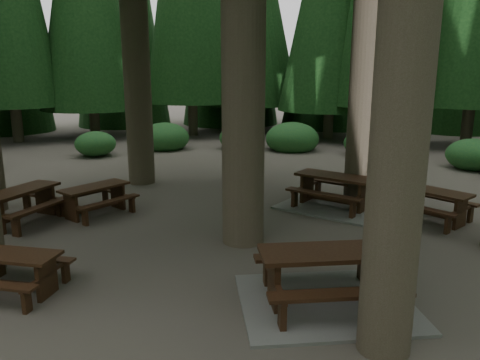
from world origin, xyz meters
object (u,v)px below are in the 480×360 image
at_px(picnic_table_c, 334,196).
at_px(picnic_table_d, 431,200).
at_px(picnic_table_a, 326,286).
at_px(picnic_table_e, 11,267).
at_px(picnic_table_f, 20,201).
at_px(picnic_table_b, 95,195).

xyz_separation_m(picnic_table_c, picnic_table_d, (2.29, -0.10, 0.20)).
xyz_separation_m(picnic_table_a, picnic_table_e, (-4.58, -1.73, 0.14)).
bearing_deg(picnic_table_d, picnic_table_e, -107.49).
height_order(picnic_table_c, picnic_table_d, picnic_table_c).
bearing_deg(picnic_table_f, picnic_table_e, 44.45).
xyz_separation_m(picnic_table_d, picnic_table_f, (-8.46, -4.16, 0.03)).
bearing_deg(picnic_table_b, picnic_table_f, 152.73).
distance_m(picnic_table_b, picnic_table_f, 1.64).
relative_size(picnic_table_a, picnic_table_b, 1.71).
relative_size(picnic_table_a, picnic_table_c, 1.15).
bearing_deg(picnic_table_e, picnic_table_f, 123.68).
distance_m(picnic_table_b, picnic_table_e, 4.11).
relative_size(picnic_table_d, picnic_table_e, 1.19).
xyz_separation_m(picnic_table_b, picnic_table_d, (7.39, 2.93, 0.02)).
distance_m(picnic_table_c, picnic_table_e, 7.60).
xyz_separation_m(picnic_table_b, picnic_table_e, (1.67, -3.76, -0.03)).
bearing_deg(picnic_table_f, picnic_table_a, 80.83).
bearing_deg(picnic_table_b, picnic_table_e, -142.15).
height_order(picnic_table_a, picnic_table_c, picnic_table_a).
height_order(picnic_table_e, picnic_table_f, picnic_table_f).
distance_m(picnic_table_c, picnic_table_d, 2.30).
distance_m(picnic_table_a, picnic_table_b, 6.57).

